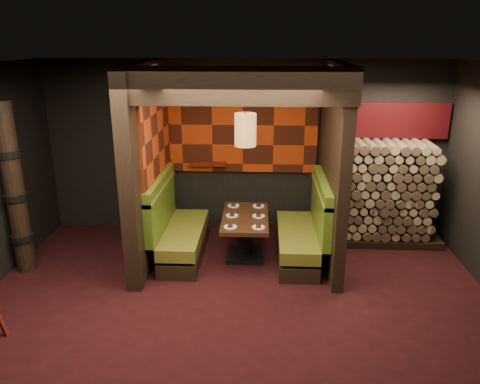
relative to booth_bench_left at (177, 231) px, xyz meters
The scene contains 18 objects.
floor 1.95m from the booth_bench_left, 59.77° to the right, with size 6.50×5.50×0.02m, color black.
ceiling 3.11m from the booth_bench_left, 59.77° to the right, with size 6.50×5.50×0.02m, color black.
wall_back 1.79m from the booth_bench_left, 49.10° to the left, with size 6.50×0.02×2.85m, color black.
partition_left 1.10m from the booth_bench_left, behind, with size 0.20×2.20×2.85m, color black.
partition_right 2.48m from the booth_bench_left, ahead, with size 0.15×2.10×2.85m, color black.
header_beam 2.60m from the booth_bench_left, 45.41° to the right, with size 2.85×0.18×0.44m, color black.
tapa_back_panel 2.00m from the booth_bench_left, 48.54° to the left, with size 2.40×0.06×1.55m, color #B0300B.
tapa_side_panel 1.48m from the booth_bench_left, 146.90° to the left, with size 0.04×1.85×1.45m, color #B0300B.
lacquer_shelf 1.32m from the booth_bench_left, 70.12° to the left, with size 0.60×0.12×0.07m, color #54160B.
booth_bench_left is the anchor object (origin of this frame).
booth_bench_right 1.89m from the booth_bench_left, ahead, with size 0.68×1.60×1.14m.
dining_table 1.02m from the booth_bench_left, ahead, with size 0.69×1.25×0.66m.
place_settings 1.05m from the booth_bench_left, ahead, with size 0.58×1.03×0.03m.
pendant_lamp 1.86m from the booth_bench_left, ahead, with size 0.30×0.30×1.12m.
totem_column 2.30m from the booth_bench_left, 165.25° to the right, with size 0.31×0.31×2.40m.
firewood_stack 3.35m from the booth_bench_left, 12.17° to the left, with size 1.73×0.70×1.64m.
mosaic_header 3.73m from the booth_bench_left, 17.60° to the left, with size 1.83×0.10×0.56m, color maroon.
bay_front_post 2.58m from the booth_bench_left, ahead, with size 0.08×0.08×2.85m, color black.
Camera 1 is at (0.30, -4.75, 3.17)m, focal length 35.00 mm.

